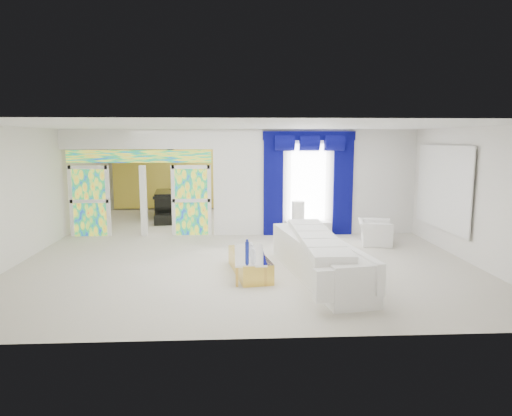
{
  "coord_description": "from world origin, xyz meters",
  "views": [
    {
      "loc": [
        -0.27,
        -11.96,
        2.73
      ],
      "look_at": [
        0.3,
        -1.2,
        1.1
      ],
      "focal_mm": 32.07,
      "sensor_mm": 36.0,
      "label": 1
    }
  ],
  "objects": [
    {
      "name": "decanters",
      "position": [
        0.1,
        -2.86,
        0.48
      ],
      "size": [
        0.2,
        0.71,
        0.25
      ],
      "color": "white",
      "rests_on": "coffee_table"
    },
    {
      "name": "dividing_header",
      "position": [
        -2.85,
        1.0,
        2.73
      ],
      "size": [
        4.3,
        0.18,
        0.55
      ],
      "primitive_type": "cube",
      "color": "white",
      "rests_on": "dividing_wall"
    },
    {
      "name": "console_table",
      "position": [
        1.89,
        0.67,
        0.21
      ],
      "size": [
        1.26,
        0.42,
        0.42
      ],
      "primitive_type": "cube",
      "rotation": [
        0.0,
        0.0,
        -0.02
      ],
      "color": "silver",
      "rests_on": "ground"
    },
    {
      "name": "grand_piano",
      "position": [
        -2.28,
        4.25,
        0.45
      ],
      "size": [
        1.55,
        1.92,
        0.9
      ],
      "primitive_type": "cube",
      "rotation": [
        0.0,
        0.0,
        0.11
      ],
      "color": "black",
      "rests_on": "ground"
    },
    {
      "name": "blue_drape_right",
      "position": [
        2.9,
        0.87,
        1.4
      ],
      "size": [
        0.55,
        0.1,
        2.8
      ],
      "primitive_type": "cube",
      "color": "#030341",
      "rests_on": "ground"
    },
    {
      "name": "coffee_table",
      "position": [
        0.08,
        -2.89,
        0.2
      ],
      "size": [
        0.87,
        1.86,
        0.4
      ],
      "primitive_type": "cube",
      "rotation": [
        0.0,
        0.0,
        0.16
      ],
      "color": "gold",
      "rests_on": "ground"
    },
    {
      "name": "tv_console",
      "position": [
        -4.75,
        3.06,
        0.36
      ],
      "size": [
        0.54,
        0.5,
        0.72
      ],
      "primitive_type": "cube",
      "rotation": [
        0.0,
        0.0,
        0.11
      ],
      "color": "tan",
      "rests_on": "ground"
    },
    {
      "name": "wall_mirror",
      "position": [
        4.94,
        -1.0,
        1.55
      ],
      "size": [
        0.04,
        2.7,
        1.9
      ],
      "primitive_type": "cube",
      "color": "white",
      "rests_on": "ground"
    },
    {
      "name": "blue_drape_left",
      "position": [
        0.9,
        0.87,
        1.4
      ],
      "size": [
        0.55,
        0.1,
        2.8
      ],
      "primitive_type": "cube",
      "color": "#030341",
      "rests_on": "ground"
    },
    {
      "name": "dividing_wall",
      "position": [
        2.15,
        1.0,
        1.5
      ],
      "size": [
        5.7,
        0.18,
        3.0
      ],
      "primitive_type": "cube",
      "color": "white",
      "rests_on": "ground"
    },
    {
      "name": "window_pane",
      "position": [
        1.9,
        0.9,
        1.45
      ],
      "size": [
        1.0,
        0.02,
        2.3
      ],
      "primitive_type": "cube",
      "color": "white",
      "rests_on": "dividing_wall"
    },
    {
      "name": "blue_pelmet",
      "position": [
        1.9,
        0.87,
        2.82
      ],
      "size": [
        2.6,
        0.12,
        0.25
      ],
      "primitive_type": "cube",
      "color": "#030341",
      "rests_on": "dividing_wall"
    },
    {
      "name": "white_sofa",
      "position": [
        1.43,
        -3.19,
        0.37
      ],
      "size": [
        1.44,
        3.98,
        0.74
      ],
      "primitive_type": "cube",
      "rotation": [
        0.0,
        0.0,
        0.16
      ],
      "color": "white",
      "rests_on": "ground"
    },
    {
      "name": "armchair",
      "position": [
        3.45,
        -0.43,
        0.31
      ],
      "size": [
        1.04,
        1.13,
        0.62
      ],
      "primitive_type": "imported",
      "rotation": [
        0.0,
        0.0,
        1.34
      ],
      "color": "white",
      "rests_on": "ground"
    },
    {
      "name": "stained_panel_left",
      "position": [
        -4.28,
        1.0,
        1.0
      ],
      "size": [
        0.95,
        0.04,
        2.0
      ],
      "primitive_type": "cube",
      "color": "#994C3F",
      "rests_on": "ground"
    },
    {
      "name": "chandelier",
      "position": [
        -2.3,
        3.4,
        2.65
      ],
      "size": [
        0.6,
        0.6,
        0.6
      ],
      "primitive_type": "sphere",
      "color": "gold",
      "rests_on": "ceiling"
    },
    {
      "name": "table_lamp",
      "position": [
        1.59,
        0.67,
        0.71
      ],
      "size": [
        0.36,
        0.36,
        0.58
      ],
      "primitive_type": "cylinder",
      "color": "white",
      "rests_on": "console_table"
    },
    {
      "name": "gold_curtains",
      "position": [
        0.0,
        5.9,
        1.5
      ],
      "size": [
        9.7,
        0.12,
        2.9
      ],
      "primitive_type": "cube",
      "color": "gold",
      "rests_on": "ground"
    },
    {
      "name": "stained_transom",
      "position": [
        -2.85,
        1.0,
        2.25
      ],
      "size": [
        4.0,
        0.05,
        0.35
      ],
      "primitive_type": "cube",
      "color": "#994C3F",
      "rests_on": "dividing_header"
    },
    {
      "name": "stained_panel_right",
      "position": [
        -1.42,
        1.0,
        1.0
      ],
      "size": [
        0.95,
        0.04,
        2.0
      ],
      "primitive_type": "cube",
      "color": "#994C3F",
      "rests_on": "ground"
    },
    {
      "name": "piano_bench",
      "position": [
        -2.28,
        2.65,
        0.16
      ],
      "size": [
        1.01,
        0.48,
        0.33
      ],
      "primitive_type": "cube",
      "rotation": [
        0.0,
        0.0,
        0.11
      ],
      "color": "black",
      "rests_on": "ground"
    },
    {
      "name": "floor",
      "position": [
        0.0,
        0.0,
        0.0
      ],
      "size": [
        12.0,
        12.0,
        0.0
      ],
      "primitive_type": "plane",
      "color": "#B7AF9E",
      "rests_on": "ground"
    }
  ]
}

